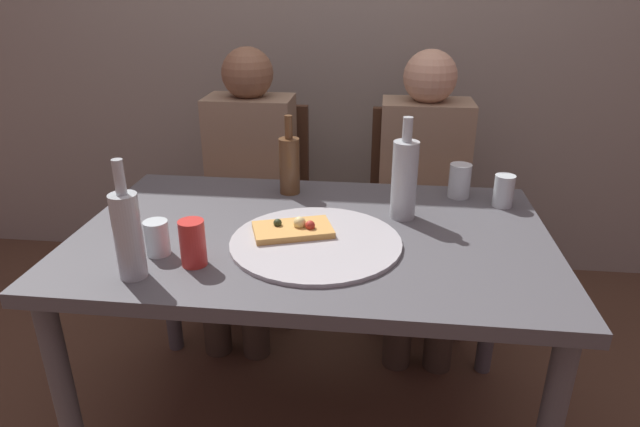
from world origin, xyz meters
name	(u,v)px	position (x,y,z in m)	size (l,w,h in m)	color
ground_plane	(313,425)	(0.00, 0.00, 0.00)	(8.00, 8.00, 0.00)	#513828
back_wall	(347,5)	(0.00, 1.29, 1.30)	(6.00, 0.10, 2.60)	gray
dining_table	(312,257)	(0.00, 0.00, 0.65)	(1.37, 0.86, 0.74)	#4C4C51
pizza_tray	(316,242)	(0.02, -0.08, 0.74)	(0.48, 0.48, 0.01)	#ADADB2
pizza_slice_last	(294,229)	(-0.05, -0.04, 0.76)	(0.25, 0.19, 0.05)	tan
wine_bottle	(289,164)	(-0.12, 0.30, 0.84)	(0.07, 0.07, 0.27)	brown
beer_bottle	(128,234)	(-0.40, -0.31, 0.86)	(0.07, 0.07, 0.30)	#B2BCC1
water_bottle	(404,178)	(0.26, 0.14, 0.86)	(0.08, 0.08, 0.31)	#B2BCC1
tumbler_near	(504,191)	(0.59, 0.26, 0.79)	(0.06, 0.06, 0.10)	silver
tumbler_far	(157,238)	(-0.39, -0.19, 0.79)	(0.06, 0.06, 0.09)	silver
wine_glass	(460,181)	(0.45, 0.33, 0.80)	(0.07, 0.07, 0.11)	silver
soda_can	(193,243)	(-0.27, -0.23, 0.80)	(0.07, 0.07, 0.12)	red
chair_left	(257,195)	(-0.36, 0.83, 0.51)	(0.44, 0.44, 0.90)	#472D1E
chair_right	(419,202)	(0.37, 0.83, 0.51)	(0.44, 0.44, 0.90)	#472D1E
guest_in_sweater	(248,180)	(-0.36, 0.68, 0.64)	(0.36, 0.56, 1.17)	#937A60
guest_in_beanie	(423,187)	(0.37, 0.68, 0.64)	(0.36, 0.56, 1.17)	#937A60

